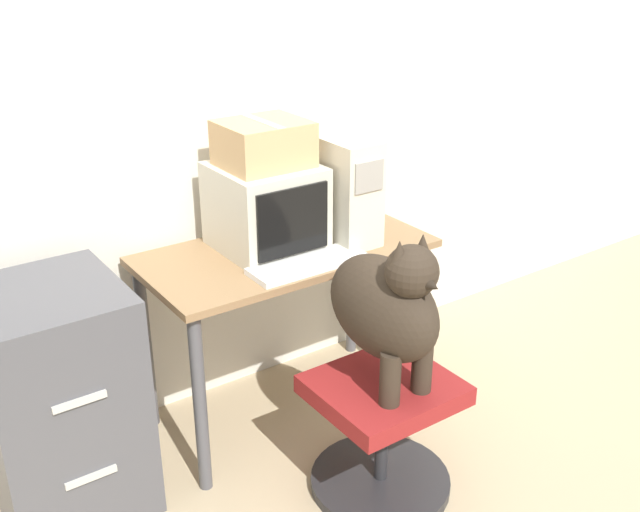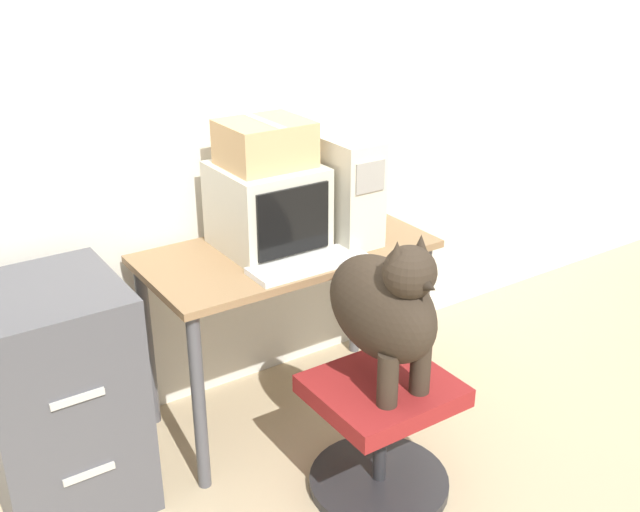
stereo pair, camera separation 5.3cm
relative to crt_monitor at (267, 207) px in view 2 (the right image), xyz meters
name	(u,v)px [view 2 (the right image)]	position (x,y,z in m)	size (l,w,h in m)	color
ground_plane	(327,443)	(0.05, -0.35, -0.95)	(12.00, 12.00, 0.00)	tan
wall_back	(239,103)	(0.05, 0.31, 0.35)	(8.00, 0.05, 2.60)	silver
desk	(287,274)	(0.05, -0.06, -0.29)	(1.17, 0.59, 0.78)	olive
crt_monitor	(267,207)	(0.00, 0.00, 0.00)	(0.38, 0.40, 0.34)	beige
pc_tower	(335,185)	(0.30, -0.04, 0.05)	(0.18, 0.47, 0.43)	beige
keyboard	(308,263)	(0.02, -0.26, -0.16)	(0.47, 0.16, 0.03)	silver
computer_mouse	(366,245)	(0.32, -0.24, -0.16)	(0.06, 0.05, 0.03)	silver
office_chair	(381,431)	(0.07, -0.68, -0.69)	(0.53, 0.53, 0.47)	#262628
dog	(386,306)	(0.07, -0.68, -0.17)	(0.26, 0.51, 0.60)	#33281E
filing_cabinet	(59,398)	(-0.91, -0.07, -0.52)	(0.50, 0.55, 0.86)	#4C4C51
cardboard_box	(265,143)	(0.00, 0.00, 0.26)	(0.32, 0.28, 0.18)	tan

